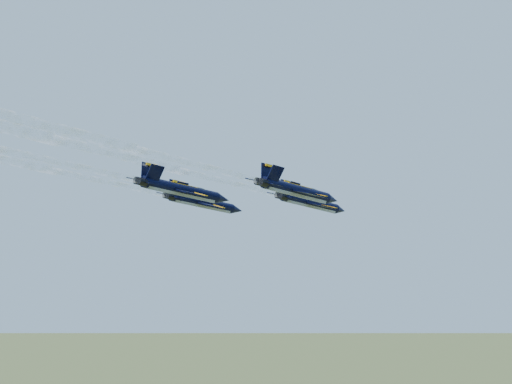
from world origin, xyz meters
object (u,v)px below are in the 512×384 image
at_px(jet_lead, 311,203).
at_px(jet_left, 204,203).
at_px(jet_right, 298,191).
at_px(jet_slot, 183,190).

xyz_separation_m(jet_lead, jet_left, (-16.68, -7.51, 0.00)).
height_order(jet_lead, jet_right, same).
xyz_separation_m(jet_right, jet_slot, (-14.89, -7.43, 0.00)).
bearing_deg(jet_right, jet_lead, 126.85).
height_order(jet_lead, jet_left, same).
bearing_deg(jet_right, jet_slot, -129.65).
bearing_deg(jet_left, jet_slot, -47.58).
bearing_deg(jet_lead, jet_left, -131.96).
distance_m(jet_lead, jet_slot, 27.05).
bearing_deg(jet_lead, jet_right, -53.15).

